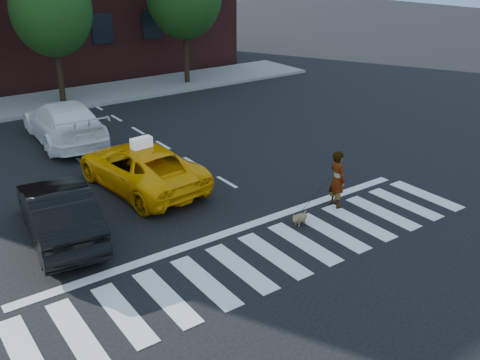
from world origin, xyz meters
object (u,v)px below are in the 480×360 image
object	(u,v)px
woman	(337,179)
tree_mid	(51,0)
white_suv	(64,122)
dog	(299,218)
taxi	(141,167)
black_sedan	(59,212)

from	to	relation	value
woman	tree_mid	bearing A→B (deg)	19.61
white_suv	woman	xyz separation A→B (m)	(4.49, -10.31, 0.06)
woman	dog	world-z (taller)	woman
dog	taxi	bearing A→B (deg)	100.02
tree_mid	woman	bearing A→B (deg)	-80.43
tree_mid	woman	distance (m)	16.61
taxi	woman	bearing A→B (deg)	125.90
taxi	white_suv	distance (m)	5.77
taxi	dog	bearing A→B (deg)	110.62
woman	dog	size ratio (longest dim) A/B	2.73
taxi	white_suv	world-z (taller)	white_suv
tree_mid	black_sedan	bearing A→B (deg)	-108.95
tree_mid	woman	xyz separation A→B (m)	(2.68, -15.90, -4.00)
taxi	woman	xyz separation A→B (m)	(4.02, -4.55, 0.16)
tree_mid	white_suv	distance (m)	7.14
tree_mid	black_sedan	size ratio (longest dim) A/B	1.61
white_suv	woman	bearing A→B (deg)	116.63
white_suv	woman	distance (m)	11.24
black_sedan	dog	distance (m)	6.35
white_suv	woman	size ratio (longest dim) A/B	3.21
taxi	black_sedan	size ratio (longest dim) A/B	1.13
white_suv	dog	distance (m)	10.97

